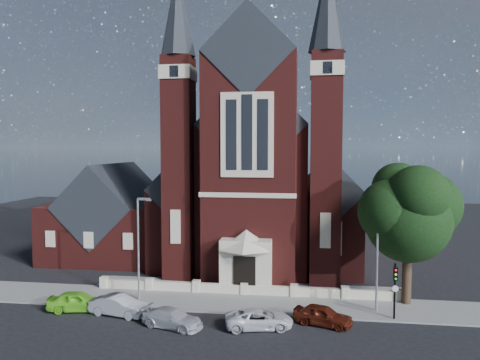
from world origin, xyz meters
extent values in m
plane|color=black|center=(0.00, 15.00, 0.00)|extent=(120.00, 120.00, 0.00)
cube|color=slate|center=(0.00, 4.50, 0.00)|extent=(60.00, 5.00, 0.12)
cube|color=slate|center=(0.00, 8.50, 0.00)|extent=(26.00, 3.00, 0.14)
cube|color=beige|center=(0.00, 6.50, 0.00)|extent=(24.00, 0.40, 0.90)
cube|color=#521916|center=(0.00, 25.00, 7.00)|extent=(10.00, 30.00, 14.00)
cube|color=black|center=(0.00, 25.00, 14.00)|extent=(10.00, 30.20, 10.00)
cube|color=#521916|center=(-7.50, 24.00, 4.00)|extent=(5.00, 26.00, 8.00)
cube|color=#521916|center=(7.50, 24.00, 4.00)|extent=(5.00, 26.00, 8.00)
cube|color=black|center=(-7.50, 24.00, 8.00)|extent=(5.01, 26.20, 5.01)
cube|color=black|center=(7.50, 24.00, 8.00)|extent=(5.01, 26.20, 5.01)
cube|color=#521916|center=(0.00, 9.50, 10.00)|extent=(8.00, 3.00, 20.00)
cube|color=black|center=(0.00, 9.50, 20.00)|extent=(8.00, 3.20, 8.00)
cube|color=beige|center=(0.00, 7.95, 13.00)|extent=(4.40, 0.15, 7.00)
cube|color=black|center=(0.00, 7.88, 13.20)|extent=(0.90, 0.08, 6.20)
cube|color=beige|center=(0.00, 7.50, 2.20)|extent=(4.20, 2.00, 4.40)
cube|color=black|center=(0.00, 6.45, 1.60)|extent=(1.80, 0.12, 3.20)
cone|color=beige|center=(0.00, 7.50, 4.40)|extent=(4.60, 4.60, 1.60)
cube|color=#521916|center=(-6.50, 10.50, 10.00)|extent=(2.60, 2.60, 20.00)
cube|color=beige|center=(-6.50, 10.50, 18.50)|extent=(2.80, 2.80, 1.20)
cone|color=black|center=(-6.50, 10.50, 24.00)|extent=(3.20, 3.20, 8.00)
cube|color=#521916|center=(6.50, 10.50, 10.00)|extent=(2.60, 2.60, 20.00)
cube|color=beige|center=(6.50, 10.50, 18.50)|extent=(2.80, 2.80, 1.20)
cone|color=black|center=(6.50, 10.50, 24.00)|extent=(3.20, 3.20, 8.00)
cube|color=#521916|center=(-16.00, 18.00, 3.00)|extent=(12.00, 12.00, 6.00)
cube|color=black|center=(-16.00, 18.00, 6.00)|extent=(8.49, 12.20, 8.49)
cylinder|color=black|center=(12.50, 6.00, 2.50)|extent=(0.70, 0.70, 5.00)
sphere|color=black|center=(12.50, 6.00, 6.50)|extent=(6.40, 6.40, 6.40)
sphere|color=black|center=(12.90, 4.80, 8.50)|extent=(4.40, 4.40, 4.40)
cylinder|color=gray|center=(-8.00, 4.00, 4.00)|extent=(0.16, 0.16, 8.00)
cube|color=gray|center=(-7.50, 4.00, 8.00)|extent=(1.00, 0.15, 0.18)
cube|color=gray|center=(-7.10, 4.00, 7.92)|extent=(0.35, 0.22, 0.12)
cylinder|color=gray|center=(10.00, 4.00, 4.00)|extent=(0.16, 0.16, 8.00)
cube|color=gray|center=(10.50, 4.00, 8.00)|extent=(1.00, 0.15, 0.18)
cube|color=gray|center=(10.90, 4.00, 7.92)|extent=(0.35, 0.22, 0.12)
cylinder|color=black|center=(11.00, 2.50, 2.00)|extent=(0.14, 0.14, 4.00)
cube|color=black|center=(11.00, 2.35, 3.30)|extent=(0.28, 0.22, 0.90)
sphere|color=red|center=(11.00, 2.22, 3.60)|extent=(0.14, 0.14, 0.14)
sphere|color=#CC8C0C|center=(11.00, 2.22, 3.30)|extent=(0.14, 0.14, 0.14)
sphere|color=#0C9919|center=(11.00, 2.22, 3.00)|extent=(0.14, 0.14, 0.14)
imported|color=#76D82B|center=(-11.62, 1.13, 0.73)|extent=(4.49, 2.39, 1.45)
imported|color=#9B9FA3|center=(-8.27, 0.70, 0.70)|extent=(4.48, 2.29, 1.41)
imported|color=#B1B4B9|center=(-3.84, -0.94, 0.62)|extent=(4.58, 2.89, 1.24)
imported|color=white|center=(1.88, -0.24, 0.63)|extent=(4.85, 2.98, 1.25)
imported|color=#52190E|center=(6.07, 0.90, 0.68)|extent=(4.28, 2.81, 1.36)
camera|label=1|loc=(4.94, -30.33, 11.95)|focal=35.00mm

